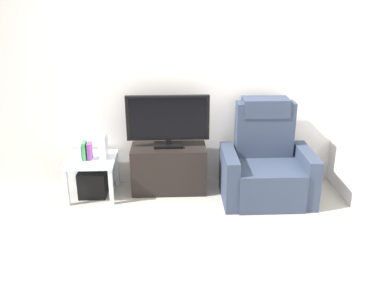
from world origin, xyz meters
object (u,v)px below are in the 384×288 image
(side_table, at_px, (91,164))
(book_leftmost, at_px, (81,152))
(book_middle, at_px, (85,151))
(tv_stand, at_px, (169,168))
(subwoofer_box, at_px, (93,182))
(book_rightmost, at_px, (90,151))
(television, at_px, (168,120))
(game_console, at_px, (103,146))
(recliner_armchair, at_px, (266,165))

(side_table, height_order, book_leftmost, book_leftmost)
(book_middle, bearing_deg, book_leftmost, 180.00)
(tv_stand, xyz_separation_m, subwoofer_box, (-0.86, -0.09, -0.12))
(side_table, relative_size, subwoofer_box, 1.79)
(book_rightmost, bearing_deg, tv_stand, 7.00)
(television, bearing_deg, side_table, -173.07)
(television, distance_m, book_rightmost, 0.92)
(game_console, bearing_deg, tv_stand, 6.05)
(tv_stand, relative_size, book_middle, 4.23)
(television, xyz_separation_m, book_rightmost, (-0.86, -0.12, -0.31))
(television, relative_size, book_middle, 4.62)
(television, relative_size, game_console, 3.39)
(television, distance_m, subwoofer_box, 1.11)
(book_leftmost, bearing_deg, book_middle, 0.00)
(television, height_order, subwoofer_box, television)
(television, distance_m, side_table, 0.98)
(book_leftmost, height_order, game_console, game_console)
(book_leftmost, bearing_deg, television, 7.39)
(recliner_armchair, height_order, game_console, recliner_armchair)
(subwoofer_box, distance_m, book_middle, 0.40)
(side_table, relative_size, book_middle, 2.71)
(television, relative_size, subwoofer_box, 3.05)
(book_middle, bearing_deg, book_rightmost, 0.00)
(book_middle, bearing_deg, game_console, 8.52)
(television, bearing_deg, recliner_armchair, -11.66)
(tv_stand, bearing_deg, television, 90.00)
(book_middle, bearing_deg, subwoofer_box, 19.87)
(television, relative_size, book_leftmost, 5.27)
(subwoofer_box, xyz_separation_m, book_rightmost, (-0.00, -0.02, 0.39))
(tv_stand, height_order, game_console, game_console)
(subwoofer_box, bearing_deg, television, 6.93)
(recliner_armchair, xyz_separation_m, book_leftmost, (-2.04, 0.10, 0.16))
(side_table, height_order, subwoofer_box, side_table)
(tv_stand, xyz_separation_m, game_console, (-0.71, -0.08, 0.31))
(book_leftmost, distance_m, book_rightmost, 0.10)
(side_table, relative_size, book_rightmost, 2.87)
(recliner_armchair, xyz_separation_m, side_table, (-1.94, 0.12, 0.00))
(recliner_armchair, bearing_deg, book_middle, 177.34)
(book_rightmost, xyz_separation_m, game_console, (0.15, 0.03, 0.04))
(book_middle, height_order, game_console, game_console)
(subwoofer_box, bearing_deg, game_console, 3.95)
(television, relative_size, recliner_armchair, 0.85)
(side_table, bearing_deg, book_rightmost, -95.95)
(tv_stand, relative_size, recliner_armchair, 0.78)
(tv_stand, relative_size, book_leftmost, 4.83)
(recliner_armchair, relative_size, book_leftmost, 6.19)
(side_table, xyz_separation_m, book_rightmost, (-0.00, -0.02, 0.16))
(book_middle, distance_m, book_rightmost, 0.05)
(recliner_armchair, bearing_deg, book_rightmost, 177.27)
(subwoofer_box, height_order, book_middle, book_middle)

